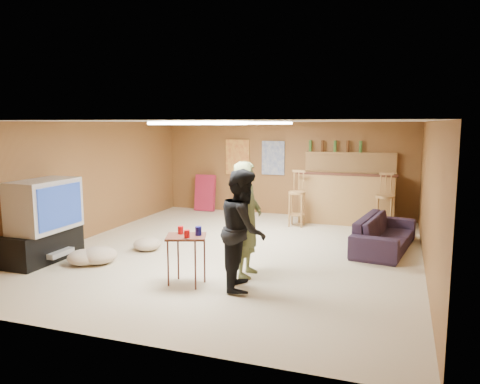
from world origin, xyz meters
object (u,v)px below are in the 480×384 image
(tv_body, at_px, (44,205))
(bar_counter, at_px, (347,198))
(tray_table, at_px, (186,260))
(sofa, at_px, (385,233))
(person_black, at_px, (243,229))
(person_olive, at_px, (247,219))

(tv_body, height_order, bar_counter, tv_body)
(bar_counter, bearing_deg, tray_table, -108.61)
(tv_body, relative_size, sofa, 0.56)
(bar_counter, height_order, sofa, bar_counter)
(tv_body, relative_size, person_black, 0.69)
(person_black, bearing_deg, tray_table, 85.78)
(person_olive, bearing_deg, tray_table, 131.23)
(person_olive, distance_m, tray_table, 1.03)
(bar_counter, bearing_deg, person_olive, -102.79)
(person_olive, distance_m, person_black, 0.49)
(person_olive, xyz_separation_m, person_black, (0.10, -0.48, -0.03))
(sofa, bearing_deg, tray_table, 146.82)
(bar_counter, xyz_separation_m, person_black, (-0.82, -4.56, 0.24))
(sofa, relative_size, tray_table, 2.90)
(tray_table, bearing_deg, person_black, 10.77)
(tv_body, distance_m, tray_table, 2.64)
(tv_body, bearing_deg, bar_counter, 47.00)
(person_black, height_order, tray_table, person_black)
(person_olive, bearing_deg, person_black, -170.39)
(tv_body, bearing_deg, sofa, 26.23)
(tray_table, bearing_deg, bar_counter, 71.39)
(tray_table, bearing_deg, person_olive, 43.64)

